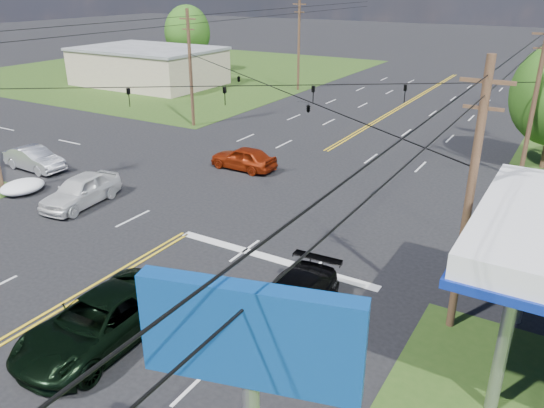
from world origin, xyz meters
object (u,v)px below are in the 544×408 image
Objects in this scene: pole_se at (469,199)px; pole_ne at (534,101)px; pickup_dkgreen at (100,321)px; suv_black at (286,308)px; pickup_white at (81,190)px; sedan_silver at (34,159)px; pole_nw at (190,67)px; tree_far_l at (187,32)px; retail_nw at (149,67)px; pole_left_far at (299,43)px.

pole_ne is (0.00, 18.00, 0.00)m from pole_se.
pickup_dkgreen is 1.08× the size of suv_black.
pickup_white is 7.73m from sedan_silver.
pickup_white reaches higher than sedan_silver.
pole_nw is 2.07× the size of sedan_silver.
tree_far_l is at bearing 115.41° from pickup_white.
pole_ne reaches higher than retail_nw.
suv_black is (-4.99, -21.14, -4.08)m from pole_ne.
pole_ne is 50.54m from tree_far_l.
tree_far_l is at bearing 124.69° from pickup_dkgreen.
pole_left_far is at bearing -11.89° from tree_far_l.
pole_se is 12.90m from pickup_dkgreen.
tree_far_l is (-2.00, 10.00, 3.19)m from retail_nw.
retail_nw reaches higher than pickup_dkgreen.
pickup_dkgreen is (33.00, -38.06, -1.14)m from retail_nw.
suv_black is 1.16× the size of pickup_white.
pole_ne is 0.95× the size of pole_left_far.
retail_nw is 50.39m from pickup_dkgreen.
pickup_dkgreen reaches higher than suv_black.
pole_ne reaches higher than sedan_silver.
retail_nw is 37.64m from pickup_white.
retail_nw is 10.69m from tree_far_l.
pole_se and pole_ne have the same top height.
pole_ne is (43.00, -13.00, 2.92)m from retail_nw.
retail_nw reaches higher than suv_black.
tree_far_l is (-19.00, 4.00, 0.03)m from pole_left_far.
pole_left_far is at bearing 125.10° from pole_se.
suv_black reaches higher than sedan_silver.
retail_nw is at bearing 120.83° from pickup_white.
pole_left_far is 47.07m from pickup_dkgreen.
pole_ne is 1.09× the size of tree_far_l.
pole_left_far is 2.02× the size of pickup_white.
tree_far_l is 1.90× the size of sedan_silver.
pole_left_far is (17.00, 6.00, 3.17)m from retail_nw.
tree_far_l is at bearing 129.56° from pole_nw.
pole_nw is at bearing 121.18° from pickup_dkgreen.
pickup_dkgreen is at bearing -119.43° from sedan_silver.
pole_left_far is at bearing -1.22° from sedan_silver.
pole_ne is 1.53× the size of pickup_dkgreen.
tree_far_l is at bearing 152.93° from pole_ne.
pole_left_far is 1.15× the size of tree_far_l.
pole_ne is at bearing -36.16° from pole_left_far.
pole_se is at bearing -54.90° from pole_left_far.
pickup_dkgreen reaches higher than sedan_silver.
pole_se reaches higher than retail_nw.
pole_nw is (17.00, -13.00, 2.92)m from retail_nw.
pickup_dkgreen is at bearing -111.75° from pole_ne.
retail_nw is at bearing 135.16° from suv_black.
suv_black is (21.01, -40.14, -4.33)m from pole_left_far.
retail_nw is 1.60× the size of pole_left_far.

